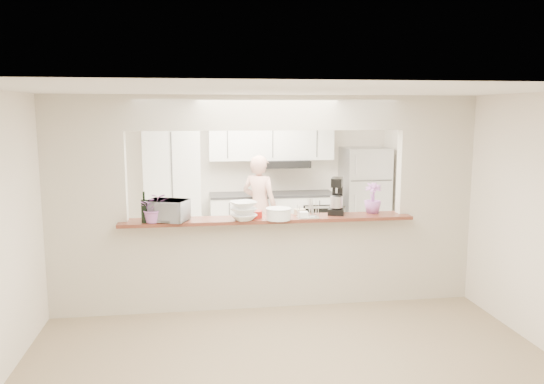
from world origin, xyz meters
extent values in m
plane|color=tan|center=(0.00, 0.00, 0.00)|extent=(6.00, 6.00, 0.00)
cube|color=silver|center=(0.00, 1.55, 0.01)|extent=(5.00, 2.90, 0.01)
cube|color=beige|center=(-2.05, 0.00, 1.25)|extent=(0.90, 0.15, 2.50)
cube|color=beige|center=(2.05, 0.00, 1.25)|extent=(0.90, 0.15, 2.50)
cube|color=beige|center=(0.00, 0.00, 2.30)|extent=(3.20, 0.15, 0.40)
cube|color=beige|center=(0.00, 0.00, 0.53)|extent=(3.20, 0.15, 1.05)
cube|color=brown|center=(0.00, -0.05, 1.07)|extent=(3.40, 0.38, 0.04)
cube|color=silver|center=(-1.20, 2.70, 1.05)|extent=(0.90, 0.60, 2.10)
cube|color=silver|center=(0.45, 2.70, 0.45)|extent=(2.10, 0.60, 0.90)
cube|color=#2E2E31|center=(0.45, 2.70, 0.92)|extent=(2.10, 0.62, 0.04)
cube|color=silver|center=(0.45, 2.83, 1.88)|extent=(2.10, 0.35, 0.75)
cube|color=black|center=(0.70, 2.72, 1.44)|extent=(0.75, 0.45, 0.12)
cube|color=black|center=(1.20, 2.40, 0.50)|extent=(0.55, 0.02, 0.55)
cube|color=#A2A2A7|center=(2.05, 2.65, 0.85)|extent=(0.75, 0.70, 1.70)
imported|color=#D06EC9|center=(-1.30, -0.15, 1.26)|extent=(0.34, 0.31, 0.33)
cylinder|color=black|center=(-1.40, -0.15, 1.21)|extent=(0.06, 0.06, 0.24)
cylinder|color=black|center=(-1.40, -0.15, 1.37)|extent=(0.02, 0.02, 0.08)
cylinder|color=black|center=(-1.40, -0.15, 1.22)|extent=(0.07, 0.07, 0.26)
cylinder|color=black|center=(-1.40, -0.15, 1.40)|extent=(0.02, 0.02, 0.09)
imported|color=#B4B4B9|center=(-1.15, -0.10, 1.21)|extent=(0.52, 0.44, 0.24)
imported|color=white|center=(-0.30, -0.17, 1.20)|extent=(0.37, 0.37, 0.21)
cylinder|color=white|center=(0.10, -0.19, 1.15)|extent=(0.28, 0.28, 0.12)
cylinder|color=white|center=(0.10, -0.19, 1.22)|extent=(0.29, 0.29, 0.01)
cylinder|color=white|center=(0.10, -0.19, 1.14)|extent=(0.27, 0.27, 0.09)
cylinder|color=white|center=(0.10, -0.19, 1.18)|extent=(0.28, 0.28, 0.01)
cylinder|color=maroon|center=(-0.15, -0.03, 1.13)|extent=(0.17, 0.17, 0.08)
cylinder|color=tan|center=(0.40, 0.08, 1.12)|extent=(0.14, 0.14, 0.06)
cube|color=silver|center=(0.45, -0.15, 1.10)|extent=(0.24, 0.14, 0.02)
cube|color=white|center=(0.45, -0.15, 1.14)|extent=(0.10, 0.10, 0.06)
cube|color=black|center=(0.85, 0.05, 1.13)|extent=(0.28, 0.34, 0.07)
cube|color=black|center=(0.89, 0.15, 1.32)|extent=(0.15, 0.14, 0.31)
cube|color=black|center=(0.85, 0.04, 1.48)|extent=(0.20, 0.28, 0.10)
cylinder|color=#B7B7BC|center=(0.83, -0.01, 1.25)|extent=(0.15, 0.15, 0.14)
imported|color=#BE66BE|center=(1.30, 0.05, 1.27)|extent=(0.25, 0.25, 0.37)
imported|color=tan|center=(0.17, 2.18, 0.81)|extent=(0.71, 0.66, 1.63)
camera|label=1|loc=(-0.83, -6.06, 2.32)|focal=35.00mm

